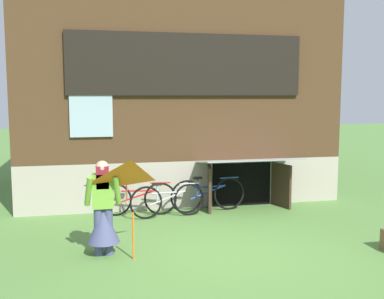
{
  "coord_description": "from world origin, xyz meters",
  "views": [
    {
      "loc": [
        -2.1,
        -7.07,
        2.58
      ],
      "look_at": [
        -0.26,
        1.31,
        1.56
      ],
      "focal_mm": 43.04,
      "sensor_mm": 36.0,
      "label": 1
    }
  ],
  "objects_px": {
    "bicycle_red": "(138,198)",
    "kite": "(131,186)",
    "bicycle_blue": "(208,194)",
    "bicycle_silver": "(168,200)",
    "person": "(103,216)"
  },
  "relations": [
    {
      "from": "bicycle_red",
      "to": "kite",
      "type": "bearing_deg",
      "value": -90.66
    },
    {
      "from": "bicycle_blue",
      "to": "bicycle_silver",
      "type": "distance_m",
      "value": 1.0
    },
    {
      "from": "bicycle_red",
      "to": "bicycle_blue",
      "type": "bearing_deg",
      "value": 6.74
    },
    {
      "from": "person",
      "to": "bicycle_silver",
      "type": "distance_m",
      "value": 2.51
    },
    {
      "from": "bicycle_blue",
      "to": "bicycle_red",
      "type": "xyz_separation_m",
      "value": [
        -1.56,
        -0.0,
        -0.01
      ]
    },
    {
      "from": "person",
      "to": "bicycle_red",
      "type": "xyz_separation_m",
      "value": [
        0.78,
        2.36,
        -0.28
      ]
    },
    {
      "from": "kite",
      "to": "bicycle_blue",
      "type": "xyz_separation_m",
      "value": [
        1.93,
        2.9,
        -0.84
      ]
    },
    {
      "from": "bicycle_silver",
      "to": "bicycle_red",
      "type": "distance_m",
      "value": 0.67
    },
    {
      "from": "person",
      "to": "kite",
      "type": "relative_size",
      "value": 1.03
    },
    {
      "from": "kite",
      "to": "bicycle_red",
      "type": "relative_size",
      "value": 0.9
    },
    {
      "from": "person",
      "to": "bicycle_blue",
      "type": "distance_m",
      "value": 3.33
    },
    {
      "from": "bicycle_silver",
      "to": "bicycle_red",
      "type": "bearing_deg",
      "value": 148.63
    },
    {
      "from": "bicycle_blue",
      "to": "bicycle_silver",
      "type": "height_order",
      "value": "bicycle_blue"
    },
    {
      "from": "bicycle_blue",
      "to": "bicycle_red",
      "type": "height_order",
      "value": "bicycle_blue"
    },
    {
      "from": "person",
      "to": "kite",
      "type": "xyz_separation_m",
      "value": [
        0.41,
        -0.54,
        0.58
      ]
    }
  ]
}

